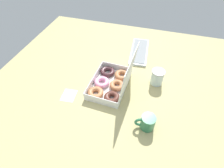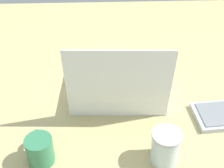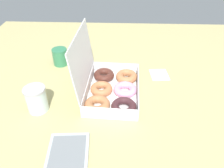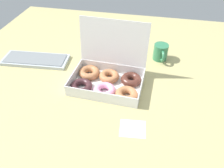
{
  "view_description": "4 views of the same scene",
  "coord_description": "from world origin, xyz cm",
  "px_view_note": "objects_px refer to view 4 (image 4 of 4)",
  "views": [
    {
      "loc": [
        82.13,
        24.16,
        92.47
      ],
      "look_at": [
        0.82,
        0.47,
        3.38
      ],
      "focal_mm": 28.0,
      "sensor_mm": 36.0,
      "label": 1
    },
    {
      "loc": [
        6.06,
        91.72,
        79.15
      ],
      "look_at": [
        2.13,
        -3.89,
        3.58
      ],
      "focal_mm": 50.0,
      "sensor_mm": 36.0,
      "label": 2
    },
    {
      "loc": [
        -81.29,
        -4.53,
        65.76
      ],
      "look_at": [
        1.99,
        -1.14,
        3.77
      ],
      "focal_mm": 35.0,
      "sensor_mm": 36.0,
      "label": 3
    },
    {
      "loc": [
        19.31,
        -83.67,
        73.57
      ],
      "look_at": [
        2.83,
        -2.71,
        2.77
      ],
      "focal_mm": 35.0,
      "sensor_mm": 36.0,
      "label": 4
    }
  ],
  "objects_px": {
    "coffee_mug": "(161,52)",
    "glass_jar": "(98,43)",
    "donut_box": "(107,79)",
    "keyboard": "(36,60)"
  },
  "relations": [
    {
      "from": "coffee_mug",
      "to": "glass_jar",
      "type": "bearing_deg",
      "value": 177.75
    },
    {
      "from": "donut_box",
      "to": "coffee_mug",
      "type": "bearing_deg",
      "value": 48.75
    },
    {
      "from": "keyboard",
      "to": "coffee_mug",
      "type": "distance_m",
      "value": 0.74
    },
    {
      "from": "donut_box",
      "to": "keyboard",
      "type": "xyz_separation_m",
      "value": [
        -0.46,
        0.12,
        -0.03
      ]
    },
    {
      "from": "coffee_mug",
      "to": "glass_jar",
      "type": "relative_size",
      "value": 1.05
    },
    {
      "from": "donut_box",
      "to": "coffee_mug",
      "type": "height_order",
      "value": "donut_box"
    },
    {
      "from": "keyboard",
      "to": "coffee_mug",
      "type": "height_order",
      "value": "coffee_mug"
    },
    {
      "from": "glass_jar",
      "to": "coffee_mug",
      "type": "bearing_deg",
      "value": -2.25
    },
    {
      "from": "donut_box",
      "to": "glass_jar",
      "type": "relative_size",
      "value": 3.34
    },
    {
      "from": "coffee_mug",
      "to": "glass_jar",
      "type": "distance_m",
      "value": 0.38
    }
  ]
}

